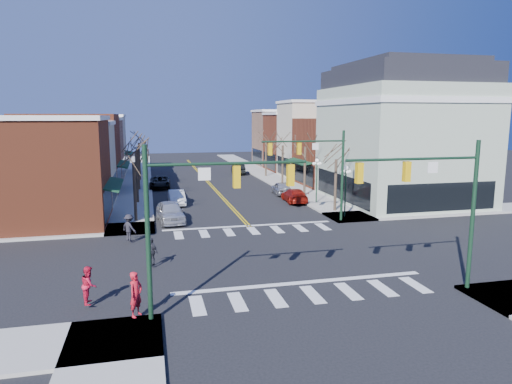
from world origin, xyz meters
TOP-DOWN VIEW (x-y plane):
  - ground at (0.00, 0.00)m, footprint 160.00×160.00m
  - sidewalk_left at (-8.75, 20.00)m, footprint 3.50×70.00m
  - sidewalk_right at (8.75, 20.00)m, footprint 3.50×70.00m
  - bldg_left_brick_a at (-15.50, 11.75)m, footprint 10.00×8.50m
  - bldg_left_stucco_a at (-15.50, 19.50)m, footprint 10.00×7.00m
  - bldg_left_brick_b at (-15.50, 27.50)m, footprint 10.00×9.00m
  - bldg_left_tan at (-15.50, 35.75)m, footprint 10.00×7.50m
  - bldg_left_stucco_b at (-15.50, 43.50)m, footprint 10.00×8.00m
  - bldg_right_brick_a at (15.50, 25.75)m, footprint 10.00×8.50m
  - bldg_right_stucco at (15.50, 33.50)m, footprint 10.00×7.00m
  - bldg_right_brick_b at (15.50, 41.00)m, footprint 10.00×8.00m
  - bldg_right_tan at (15.50, 49.00)m, footprint 10.00×8.00m
  - victorian_corner at (16.50, 14.50)m, footprint 12.25×14.25m
  - traffic_mast_near_left at (-5.55, -7.40)m, footprint 6.60×0.28m
  - traffic_mast_near_right at (5.55, -7.40)m, footprint 6.60×0.28m
  - traffic_mast_far_right at (5.55, 7.40)m, footprint 6.60×0.28m
  - lamppost_corner at (8.20, 8.50)m, footprint 0.36×0.36m
  - lamppost_midblock at (8.20, 15.00)m, footprint 0.36×0.36m
  - tree_left_a at (-8.40, 11.00)m, footprint 0.24×0.24m
  - tree_left_b at (-8.40, 19.00)m, footprint 0.24×0.24m
  - tree_left_c at (-8.40, 27.00)m, footprint 0.24×0.24m
  - tree_left_d at (-8.40, 35.00)m, footprint 0.24×0.24m
  - tree_right_a at (8.40, 11.00)m, footprint 0.24×0.24m
  - tree_right_b at (8.40, 19.00)m, footprint 0.24×0.24m
  - tree_right_c at (8.40, 27.00)m, footprint 0.24×0.24m
  - tree_right_d at (8.40, 35.00)m, footprint 0.24×0.24m
  - car_left_near at (-5.74, 10.50)m, footprint 2.35×4.94m
  - car_left_mid at (-4.80, 17.63)m, footprint 1.50×4.12m
  - car_left_far at (-6.07, 28.27)m, footprint 2.50×5.08m
  - car_right_near at (6.40, 16.20)m, footprint 2.13×4.68m
  - car_right_mid at (6.40, 20.70)m, footprint 1.92×4.22m
  - car_right_far at (5.28, 38.93)m, footprint 1.94×4.73m
  - pedestrian_red_a at (-7.97, -7.01)m, footprint 0.77×0.82m
  - pedestrian_red_b at (-10.00, -5.18)m, footprint 0.65×0.83m
  - pedestrian_dark_a at (-7.30, -0.45)m, footprint 0.88×0.91m
  - pedestrian_dark_b at (-8.67, 4.95)m, footprint 1.27×1.30m

SIDE VIEW (x-z plane):
  - ground at x=0.00m, z-range 0.00..0.00m
  - sidewalk_left at x=-8.75m, z-range 0.00..0.15m
  - sidewalk_right at x=8.75m, z-range 0.00..0.15m
  - car_right_near at x=6.40m, z-range 0.00..1.33m
  - car_left_mid at x=-4.80m, z-range 0.00..1.35m
  - car_left_far at x=-6.07m, z-range 0.00..1.39m
  - car_right_mid at x=6.40m, z-range 0.00..1.41m
  - car_right_far at x=5.28m, z-range 0.00..1.52m
  - car_left_near at x=-5.74m, z-range 0.00..1.63m
  - pedestrian_dark_a at x=-7.30m, z-range 0.15..1.68m
  - pedestrian_red_b at x=-10.00m, z-range 0.15..1.83m
  - pedestrian_dark_b at x=-8.67m, z-range 0.15..1.94m
  - pedestrian_red_a at x=-7.97m, z-range 0.15..2.04m
  - tree_left_c at x=-8.40m, z-range 0.00..4.55m
  - tree_right_a at x=8.40m, z-range 0.00..4.62m
  - tree_left_a at x=-8.40m, z-range 0.00..4.76m
  - tree_right_c at x=8.40m, z-range 0.00..4.83m
  - tree_left_d at x=-8.40m, z-range 0.00..4.90m
  - tree_right_d at x=8.40m, z-range 0.00..4.97m
  - tree_left_b at x=-8.40m, z-range 0.00..5.04m
  - tree_right_b at x=8.40m, z-range 0.00..5.18m
  - lamppost_corner at x=8.20m, z-range 0.80..5.13m
  - lamppost_midblock at x=8.20m, z-range 0.80..5.13m
  - bldg_left_stucco_a at x=-15.50m, z-range 0.00..7.50m
  - bldg_left_tan at x=-15.50m, z-range 0.00..7.80m
  - bldg_left_brick_a at x=-15.50m, z-range 0.00..8.00m
  - bldg_right_brick_a at x=15.50m, z-range 0.00..8.00m
  - bldg_left_stucco_b at x=-15.50m, z-range 0.00..8.20m
  - bldg_left_brick_b at x=-15.50m, z-range 0.00..8.50m
  - bldg_right_brick_b at x=15.50m, z-range 0.00..8.50m
  - bldg_right_tan at x=15.50m, z-range 0.00..9.00m
  - traffic_mast_near_left at x=-5.55m, z-range 1.11..8.31m
  - traffic_mast_near_right at x=5.55m, z-range 1.11..8.31m
  - traffic_mast_far_right at x=5.55m, z-range 1.11..8.31m
  - bldg_right_stucco at x=15.50m, z-range 0.00..10.00m
  - victorian_corner at x=16.50m, z-range 0.01..13.31m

